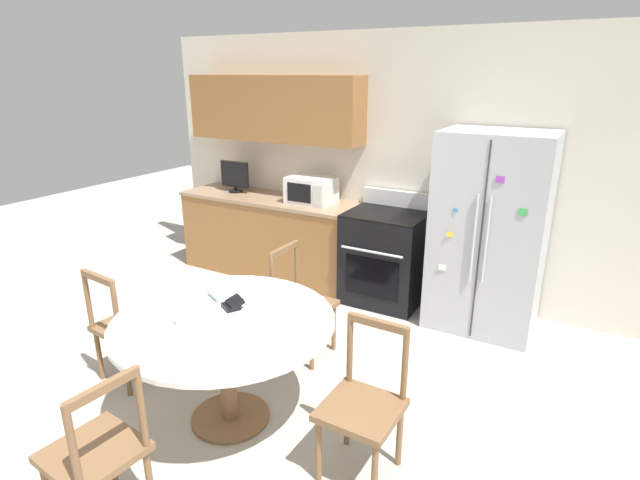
{
  "coord_description": "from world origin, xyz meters",
  "views": [
    {
      "loc": [
        1.97,
        -2.09,
        2.21
      ],
      "look_at": [
        0.12,
        1.15,
        0.95
      ],
      "focal_mm": 28.0,
      "sensor_mm": 36.0,
      "label": 1
    }
  ],
  "objects_px": {
    "dining_chair_left": "(126,327)",
    "dining_chair_right": "(363,406)",
    "countertop_tv": "(235,176)",
    "candle_glass": "(182,320)",
    "microwave": "(311,190)",
    "oven_range": "(385,256)",
    "dining_chair_near": "(97,454)",
    "wallet": "(233,304)",
    "dining_chair_far": "(302,305)",
    "refrigerator": "(489,233)"
  },
  "relations": [
    {
      "from": "dining_chair_left",
      "to": "dining_chair_right",
      "type": "xyz_separation_m",
      "value": [
        1.91,
        0.03,
        0.0
      ]
    },
    {
      "from": "countertop_tv",
      "to": "dining_chair_right",
      "type": "relative_size",
      "value": 0.4
    },
    {
      "from": "dining_chair_left",
      "to": "candle_glass",
      "type": "bearing_deg",
      "value": -7.74
    },
    {
      "from": "microwave",
      "to": "dining_chair_left",
      "type": "distance_m",
      "value": 2.36
    },
    {
      "from": "oven_range",
      "to": "candle_glass",
      "type": "bearing_deg",
      "value": -97.9
    },
    {
      "from": "countertop_tv",
      "to": "dining_chair_near",
      "type": "distance_m",
      "value": 3.69
    },
    {
      "from": "dining_chair_right",
      "to": "wallet",
      "type": "bearing_deg",
      "value": -5.37
    },
    {
      "from": "oven_range",
      "to": "dining_chair_left",
      "type": "distance_m",
      "value": 2.49
    },
    {
      "from": "dining_chair_far",
      "to": "candle_glass",
      "type": "bearing_deg",
      "value": -5.75
    },
    {
      "from": "dining_chair_left",
      "to": "dining_chair_far",
      "type": "bearing_deg",
      "value": 51.39
    },
    {
      "from": "dining_chair_left",
      "to": "dining_chair_far",
      "type": "xyz_separation_m",
      "value": [
        0.93,
        0.95,
        0.0
      ]
    },
    {
      "from": "countertop_tv",
      "to": "dining_chair_far",
      "type": "relative_size",
      "value": 0.4
    },
    {
      "from": "refrigerator",
      "to": "countertop_tv",
      "type": "height_order",
      "value": "refrigerator"
    },
    {
      "from": "countertop_tv",
      "to": "oven_range",
      "type": "bearing_deg",
      "value": -1.13
    },
    {
      "from": "oven_range",
      "to": "microwave",
      "type": "distance_m",
      "value": 1.04
    },
    {
      "from": "oven_range",
      "to": "dining_chair_far",
      "type": "distance_m",
      "value": 1.29
    },
    {
      "from": "countertop_tv",
      "to": "dining_chair_near",
      "type": "bearing_deg",
      "value": -62.31
    },
    {
      "from": "microwave",
      "to": "dining_chair_right",
      "type": "relative_size",
      "value": 0.53
    },
    {
      "from": "dining_chair_left",
      "to": "wallet",
      "type": "xyz_separation_m",
      "value": [
        0.91,
        0.14,
        0.34
      ]
    },
    {
      "from": "microwave",
      "to": "dining_chair_near",
      "type": "height_order",
      "value": "microwave"
    },
    {
      "from": "dining_chair_right",
      "to": "dining_chair_far",
      "type": "xyz_separation_m",
      "value": [
        -0.97,
        0.92,
        0.0
      ]
    },
    {
      "from": "countertop_tv",
      "to": "candle_glass",
      "type": "height_order",
      "value": "countertop_tv"
    },
    {
      "from": "countertop_tv",
      "to": "dining_chair_left",
      "type": "relative_size",
      "value": 0.4
    },
    {
      "from": "candle_glass",
      "to": "microwave",
      "type": "bearing_deg",
      "value": 102.39
    },
    {
      "from": "candle_glass",
      "to": "oven_range",
      "type": "bearing_deg",
      "value": 82.1
    },
    {
      "from": "dining_chair_far",
      "to": "wallet",
      "type": "xyz_separation_m",
      "value": [
        -0.02,
        -0.81,
        0.34
      ]
    },
    {
      "from": "oven_range",
      "to": "dining_chair_far",
      "type": "relative_size",
      "value": 1.2
    },
    {
      "from": "dining_chair_far",
      "to": "countertop_tv",
      "type": "bearing_deg",
      "value": -126.37
    },
    {
      "from": "dining_chair_far",
      "to": "oven_range",
      "type": "bearing_deg",
      "value": 172.83
    },
    {
      "from": "wallet",
      "to": "candle_glass",
      "type": "bearing_deg",
      "value": -109.87
    },
    {
      "from": "refrigerator",
      "to": "dining_chair_right",
      "type": "xyz_separation_m",
      "value": [
        -0.19,
        -2.17,
        -0.44
      ]
    },
    {
      "from": "countertop_tv",
      "to": "dining_chair_right",
      "type": "xyz_separation_m",
      "value": [
        2.67,
        -2.23,
        -0.65
      ]
    },
    {
      "from": "refrigerator",
      "to": "microwave",
      "type": "height_order",
      "value": "refrigerator"
    },
    {
      "from": "countertop_tv",
      "to": "dining_chair_right",
      "type": "distance_m",
      "value": 3.54
    },
    {
      "from": "oven_range",
      "to": "countertop_tv",
      "type": "bearing_deg",
      "value": 178.87
    },
    {
      "from": "dining_chair_near",
      "to": "dining_chair_far",
      "type": "xyz_separation_m",
      "value": [
        0.01,
        1.91,
        0.0
      ]
    },
    {
      "from": "microwave",
      "to": "countertop_tv",
      "type": "relative_size",
      "value": 1.34
    },
    {
      "from": "refrigerator",
      "to": "dining_chair_near",
      "type": "height_order",
      "value": "refrigerator"
    },
    {
      "from": "dining_chair_left",
      "to": "dining_chair_right",
      "type": "bearing_deg",
      "value": 6.76
    },
    {
      "from": "dining_chair_right",
      "to": "refrigerator",
      "type": "bearing_deg",
      "value": -93.85
    },
    {
      "from": "oven_range",
      "to": "candle_glass",
      "type": "relative_size",
      "value": 13.13
    },
    {
      "from": "wallet",
      "to": "dining_chair_near",
      "type": "bearing_deg",
      "value": -89.08
    },
    {
      "from": "oven_range",
      "to": "candle_glass",
      "type": "height_order",
      "value": "oven_range"
    },
    {
      "from": "dining_chair_far",
      "to": "wallet",
      "type": "distance_m",
      "value": 0.88
    },
    {
      "from": "dining_chair_near",
      "to": "candle_glass",
      "type": "xyz_separation_m",
      "value": [
        -0.14,
        0.77,
        0.35
      ]
    },
    {
      "from": "microwave",
      "to": "dining_chair_left",
      "type": "xyz_separation_m",
      "value": [
        -0.25,
        -2.26,
        -0.6
      ]
    },
    {
      "from": "wallet",
      "to": "microwave",
      "type": "bearing_deg",
      "value": 107.27
    },
    {
      "from": "microwave",
      "to": "countertop_tv",
      "type": "height_order",
      "value": "countertop_tv"
    },
    {
      "from": "countertop_tv",
      "to": "candle_glass",
      "type": "xyz_separation_m",
      "value": [
        1.55,
        -2.45,
        -0.3
      ]
    },
    {
      "from": "oven_range",
      "to": "wallet",
      "type": "distance_m",
      "value": 2.12
    }
  ]
}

